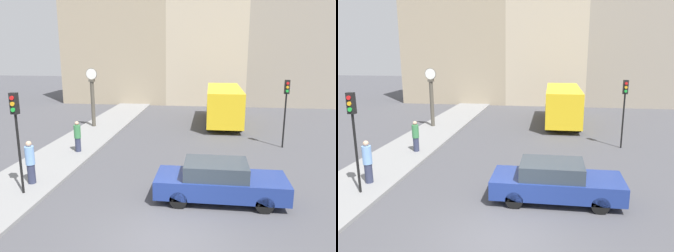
% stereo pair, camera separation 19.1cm
% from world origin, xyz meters
% --- Properties ---
extents(ground_plane, '(120.00, 120.00, 0.00)m').
position_xyz_m(ground_plane, '(0.00, 0.00, 0.00)').
color(ground_plane, '#47474C').
extents(sidewalk_corner, '(3.13, 27.32, 0.14)m').
position_xyz_m(sidewalk_corner, '(-6.44, 11.66, 0.07)').
color(sidewalk_corner, gray).
rests_on(sidewalk_corner, ground_plane).
extents(building_row, '(28.13, 5.00, 17.35)m').
position_xyz_m(building_row, '(0.71, 26.04, 7.52)').
color(building_row, gray).
rests_on(building_row, ground_plane).
extents(sedan_car, '(4.68, 1.82, 1.47)m').
position_xyz_m(sedan_car, '(1.50, 2.71, 0.73)').
color(sedan_car, navy).
rests_on(sedan_car, ground_plane).
extents(bus_distant, '(2.42, 7.50, 2.69)m').
position_xyz_m(bus_distant, '(2.10, 15.88, 1.54)').
color(bus_distant, gold).
rests_on(bus_distant, ground_plane).
extents(traffic_light_near, '(0.26, 0.24, 3.77)m').
position_xyz_m(traffic_light_near, '(-5.77, 2.09, 2.84)').
color(traffic_light_near, black).
rests_on(traffic_light_near, sidewalk_corner).
extents(traffic_light_far, '(0.26, 0.24, 3.81)m').
position_xyz_m(traffic_light_far, '(5.22, 9.95, 2.72)').
color(traffic_light_far, black).
rests_on(traffic_light_far, ground_plane).
extents(street_clock, '(0.79, 0.34, 4.06)m').
position_xyz_m(street_clock, '(-7.04, 13.24, 2.20)').
color(street_clock, '#4C473D').
rests_on(street_clock, sidewalk_corner).
extents(pedestrian_green_hoodie, '(0.35, 0.35, 1.63)m').
position_xyz_m(pedestrian_green_hoodie, '(-5.78, 7.34, 0.95)').
color(pedestrian_green_hoodie, '#2D334C').
rests_on(pedestrian_green_hoodie, sidewalk_corner).
extents(pedestrian_blue_stripe, '(0.36, 0.36, 1.75)m').
position_xyz_m(pedestrian_blue_stripe, '(-5.94, 3.02, 1.01)').
color(pedestrian_blue_stripe, '#2D334C').
rests_on(pedestrian_blue_stripe, sidewalk_corner).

